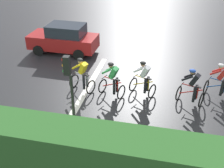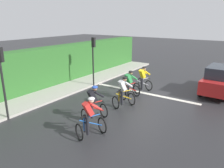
{
  "view_description": "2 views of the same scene",
  "coord_description": "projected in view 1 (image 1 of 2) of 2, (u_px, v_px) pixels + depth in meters",
  "views": [
    {
      "loc": [
        11.0,
        3.51,
        6.94
      ],
      "look_at": [
        0.93,
        1.25,
        0.98
      ],
      "focal_mm": 44.85,
      "sensor_mm": 36.0,
      "label": 1
    },
    {
      "loc": [
        -5.69,
        11.71,
        4.52
      ],
      "look_at": [
        0.83,
        2.18,
        1.04
      ],
      "focal_mm": 34.87,
      "sensor_mm": 36.0,
      "label": 2
    }
  ],
  "objects": [
    {
      "name": "cyclist_trailing",
      "position": [
        82.0,
        76.0,
        12.94
      ],
      "size": [
        1.03,
        1.25,
        1.66
      ],
      "color": "black",
      "rests_on": "ground"
    },
    {
      "name": "cyclist_lead",
      "position": [
        220.0,
        82.0,
        12.45
      ],
      "size": [
        1.04,
        1.26,
        1.66
      ],
      "color": "black",
      "rests_on": "ground"
    },
    {
      "name": "cyclist_second",
      "position": [
        192.0,
        88.0,
        12.01
      ],
      "size": [
        1.01,
        1.25,
        1.66
      ],
      "color": "black",
      "rests_on": "ground"
    },
    {
      "name": "car_red",
      "position": [
        64.0,
        39.0,
        16.86
      ],
      "size": [
        1.96,
        4.14,
        1.76
      ],
      "color": "#B21E1E",
      "rests_on": "ground"
    },
    {
      "name": "cyclist_fourth",
      "position": [
        112.0,
        81.0,
        12.55
      ],
      "size": [
        1.02,
        1.25,
        1.66
      ],
      "color": "black",
      "rests_on": "ground"
    },
    {
      "name": "ground_plane",
      "position": [
        91.0,
        89.0,
        13.43
      ],
      "size": [
        80.0,
        80.0,
        0.0
      ],
      "primitive_type": "plane",
      "color": "#28282B"
    },
    {
      "name": "cyclist_mid",
      "position": [
        144.0,
        79.0,
        12.64
      ],
      "size": [
        1.07,
        1.27,
        1.66
      ],
      "color": "black",
      "rests_on": "ground"
    },
    {
      "name": "road_marking_stop_line",
      "position": [
        87.0,
        89.0,
        13.47
      ],
      "size": [
        7.0,
        0.3,
        0.01
      ],
      "primitive_type": "cube",
      "color": "silver",
      "rests_on": "ground"
    },
    {
      "name": "traffic_light_near_crossing",
      "position": [
        70.0,
        87.0,
        9.24
      ],
      "size": [
        0.21,
        0.31,
        3.34
      ],
      "color": "black",
      "rests_on": "ground"
    }
  ]
}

